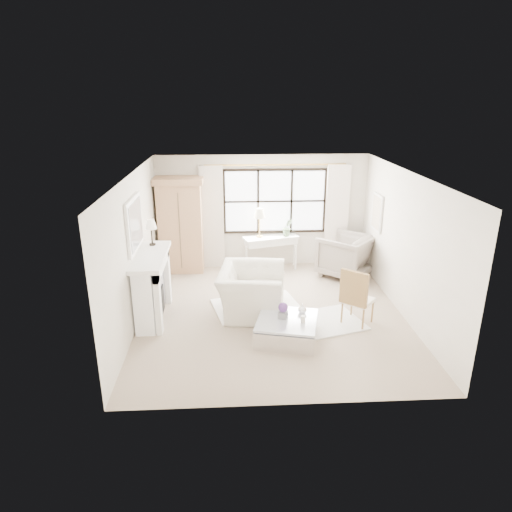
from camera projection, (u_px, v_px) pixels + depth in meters
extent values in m
plane|color=tan|center=(272.00, 314.00, 8.83)|extent=(5.50, 5.50, 0.00)
plane|color=white|center=(273.00, 174.00, 7.92)|extent=(5.50, 5.50, 0.00)
plane|color=beige|center=(262.00, 211.00, 10.96)|extent=(5.00, 0.00, 5.00)
plane|color=white|center=(292.00, 316.00, 5.79)|extent=(5.00, 0.00, 5.00)
plane|color=beige|center=(135.00, 250.00, 8.24)|extent=(0.00, 5.50, 5.50)
plane|color=beige|center=(406.00, 245.00, 8.51)|extent=(0.00, 5.50, 5.50)
cube|color=white|center=(275.00, 201.00, 10.88)|extent=(2.40, 0.02, 1.50)
cylinder|color=#BA8D40|center=(276.00, 165.00, 10.53)|extent=(3.30, 0.04, 0.04)
cube|color=beige|center=(212.00, 218.00, 10.84)|extent=(0.55, 0.10, 2.47)
cube|color=silver|center=(337.00, 216.00, 11.01)|extent=(0.55, 0.10, 2.47)
cube|color=white|center=(150.00, 288.00, 8.51)|extent=(0.34, 1.50, 1.18)
cube|color=silver|center=(159.00, 291.00, 8.54)|extent=(0.03, 1.22, 0.97)
cube|color=black|center=(161.00, 301.00, 8.61)|extent=(0.06, 0.52, 0.50)
cube|color=white|center=(150.00, 257.00, 8.30)|extent=(0.58, 1.66, 0.08)
cube|color=white|center=(134.00, 224.00, 8.08)|extent=(0.05, 1.15, 0.95)
cube|color=silver|center=(136.00, 224.00, 8.08)|extent=(0.02, 1.00, 0.80)
cube|color=silver|center=(377.00, 213.00, 10.04)|extent=(0.04, 0.62, 0.82)
cube|color=#C4B398|center=(376.00, 213.00, 10.04)|extent=(0.01, 0.52, 0.72)
cylinder|color=black|center=(153.00, 244.00, 8.81)|extent=(0.12, 0.12, 0.03)
cylinder|color=black|center=(152.00, 236.00, 8.75)|extent=(0.03, 0.03, 0.30)
cone|color=beige|center=(151.00, 224.00, 8.67)|extent=(0.22, 0.22, 0.18)
cube|color=tan|center=(181.00, 228.00, 10.69)|extent=(1.01, 0.61, 2.10)
cube|color=tan|center=(178.00, 180.00, 10.31)|extent=(1.13, 0.72, 0.14)
cube|color=silver|center=(271.00, 241.00, 10.94)|extent=(1.30, 0.73, 0.14)
cube|color=silver|center=(271.00, 238.00, 10.91)|extent=(1.37, 0.79, 0.06)
cylinder|color=#B58C3F|center=(259.00, 236.00, 10.88)|extent=(0.14, 0.14, 0.03)
cylinder|color=#B58C3F|center=(259.00, 226.00, 10.79)|extent=(0.02, 0.02, 0.46)
cone|color=beige|center=(260.00, 213.00, 10.69)|extent=(0.28, 0.28, 0.22)
imported|color=#536E49|center=(287.00, 227.00, 10.86)|extent=(0.25, 0.21, 0.43)
cylinder|color=silver|center=(275.00, 293.00, 9.71)|extent=(0.26, 0.26, 0.03)
cylinder|color=silver|center=(275.00, 283.00, 9.63)|extent=(0.06, 0.06, 0.44)
cylinder|color=white|center=(275.00, 272.00, 9.55)|extent=(0.40, 0.40, 0.03)
cube|color=white|center=(257.00, 307.00, 9.09)|extent=(1.89, 1.53, 0.03)
cube|color=silver|center=(322.00, 322.00, 8.46)|extent=(1.68, 1.44, 0.03)
imported|color=silver|center=(251.00, 291.00, 8.74)|extent=(1.39, 1.53, 0.89)
imported|color=gray|center=(345.00, 256.00, 10.54)|extent=(1.50, 1.50, 0.98)
cube|color=white|center=(358.00, 300.00, 8.32)|extent=(0.66, 0.66, 0.07)
cube|color=#A17843|center=(354.00, 288.00, 8.04)|extent=(0.40, 0.35, 0.60)
cube|color=silver|center=(287.00, 330.00, 7.88)|extent=(1.21, 1.21, 0.32)
cube|color=silver|center=(287.00, 320.00, 7.81)|extent=(1.21, 1.21, 0.04)
cube|color=slate|center=(283.00, 315.00, 7.83)|extent=(0.19, 0.19, 0.11)
sphere|color=#583079|center=(283.00, 307.00, 7.78)|extent=(0.17, 0.17, 0.17)
cylinder|color=beige|center=(303.00, 319.00, 7.67)|extent=(0.08, 0.08, 0.12)
imported|color=white|center=(302.00, 309.00, 8.00)|extent=(0.19, 0.19, 0.16)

